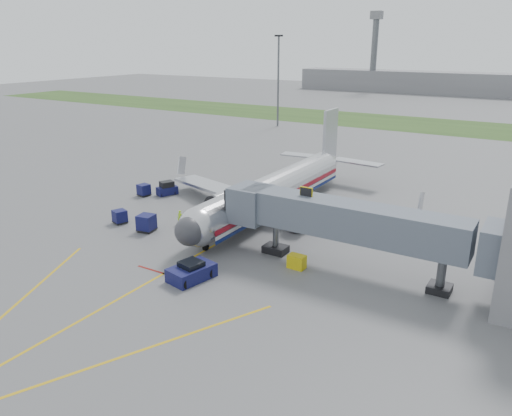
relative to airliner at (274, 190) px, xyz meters
The scene contains 16 objects.
ground 15.48m from the airliner, 90.01° to the right, with size 400.00×400.00×0.00m, color #565659.
grass_strip 74.80m from the airliner, 90.00° to the left, with size 300.00×25.00×0.01m, color #2D4C1E.
apron_markings 22.80m from the airliner, 90.01° to the right, with size 21.52×50.00×0.01m.
airliner is the anchor object (origin of this frame).
jet_bridge 16.54m from the airliner, 38.56° to the right, with size 25.30×4.00×6.90m.
light_mast_left 62.96m from the airliner, 118.72° to the left, with size 2.00×0.44×20.40m.
distant_terminal 155.08m from the airliner, 93.70° to the left, with size 120.00×14.00×8.00m, color slate.
control_tower 155.70m from the airliner, 104.96° to the left, with size 4.00×4.00×30.00m.
pushback_tug 19.08m from the airliner, 81.84° to the right, with size 3.10×4.25×1.60m.
baggage_tug 15.41m from the airliner, behind, with size 2.30×2.92×1.81m.
baggage_cart_a 17.59m from the airliner, 135.97° to the right, with size 1.74×1.74×1.47m.
baggage_cart_b 17.94m from the airliner, 169.80° to the right, with size 1.65×1.65×1.51m.
baggage_cart_c 15.08m from the airliner, 123.89° to the right, with size 1.90×1.90×1.79m.
belt_loader 4.62m from the airliner, 128.11° to the right, with size 2.05×3.98×1.88m.
ground_power_cart 15.48m from the airliner, 52.95° to the right, with size 1.54×1.05×1.21m.
ramp_worker 11.36m from the airliner, 126.48° to the right, with size 0.57×0.38×1.58m, color #A7EB1B.
Camera 1 is at (27.13, -33.07, 19.03)m, focal length 35.00 mm.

